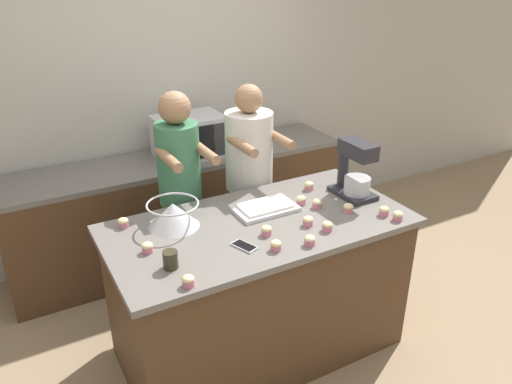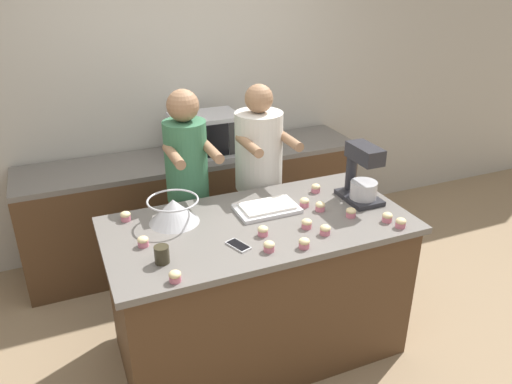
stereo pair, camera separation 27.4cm
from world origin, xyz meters
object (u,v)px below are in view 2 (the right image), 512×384
Objects in this scene: drinking_glass at (162,255)px; cupcake_2 at (351,212)px; cupcake_3 at (175,276)px; cupcake_13 at (320,206)px; microwave_oven at (205,134)px; cupcake_8 at (325,230)px; cupcake_0 at (387,217)px; cell_phone at (238,245)px; cupcake_5 at (401,223)px; cupcake_4 at (126,216)px; stand_mixer at (362,176)px; cupcake_12 at (263,231)px; mixing_bowl at (174,210)px; baking_tray at (267,208)px; cupcake_1 at (307,224)px; cupcake_9 at (316,188)px; cupcake_6 at (143,241)px; cupcake_11 at (304,243)px; cupcake_10 at (304,202)px; person_left at (189,198)px; cupcake_7 at (269,246)px; person_right at (259,189)px.

drinking_glass is 1.17m from cupcake_2.
cupcake_13 is (1.02, 0.38, 0.00)m from cupcake_3.
cupcake_8 is at bearing -83.29° from microwave_oven.
cupcake_0 is at bearing -69.51° from microwave_oven.
cell_phone is 0.96m from cupcake_5.
drinking_glass is 1.53× the size of cupcake_4.
stand_mixer is at bearing -64.53° from microwave_oven.
cell_phone is 2.61× the size of cupcake_12.
mixing_bowl is at bearing 75.87° from cupcake_3.
microwave_oven is 8.81× the size of cupcake_5.
cupcake_3 reaches higher than baking_tray.
baking_tray is at bearing -8.30° from mixing_bowl.
cupcake_9 is (0.29, 0.41, 0.00)m from cupcake_1.
cupcake_6 is at bearing 156.73° from cell_phone.
cell_phone is at bearing 154.66° from cupcake_11.
mixing_bowl reaches higher than cupcake_10.
stand_mixer reaches higher than cupcake_2.
baking_tray is 0.51m from cupcake_2.
cupcake_11 is at bearing -154.26° from cupcake_2.
cupcake_13 is at bearing 41.90° from cupcake_1.
cupcake_5 is 0.60m from cupcake_10.
cupcake_5 is at bearing -25.80° from mixing_bowl.
cupcake_4 reaches higher than baking_tray.
cupcake_11 is at bearing -70.06° from person_left.
person_left is at bearing 92.66° from cell_phone.
cupcake_9 is at bearing 2.30° from mixing_bowl.
cupcake_12 is (0.04, 0.16, 0.00)m from cupcake_7.
drinking_glass is at bearing -73.69° from cupcake_6.
cupcake_6 is at bearing -120.45° from microwave_oven.
stand_mixer is 6.12× the size of cupcake_7.
cupcake_7 and cupcake_13 have the same top height.
mixing_bowl is 4.98× the size of cupcake_5.
cupcake_2 is at bearing -31.96° from baking_tray.
cupcake_7 is (-0.62, -0.16, 0.00)m from cupcake_2.
mixing_bowl is 4.98× the size of cupcake_2.
cupcake_9 is (1.24, -0.09, 0.00)m from cupcake_4.
mixing_bowl is at bearing 140.05° from cupcake_12.
cupcake_8 is (0.97, -0.27, 0.00)m from cupcake_6.
cupcake_3 is at bearing -165.36° from cupcake_1.
cupcake_0 is at bearing -70.50° from cupcake_9.
person_right reaches higher than cupcake_3.
microwave_oven reaches higher than cupcake_6.
cupcake_12 is (-0.14, -1.48, -0.09)m from microwave_oven.
mixing_bowl is at bearing 154.20° from cupcake_5.
cupcake_11 is (-0.41, -0.60, 0.00)m from cupcake_9.
cupcake_10 is (0.97, 0.28, -0.02)m from drinking_glass.
baking_tray is at bearing 23.57° from drinking_glass.
stand_mixer is at bearing -32.17° from person_left.
cupcake_1 is 1.00× the size of cupcake_8.
stand_mixer is (0.97, -0.61, 0.24)m from person_left.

